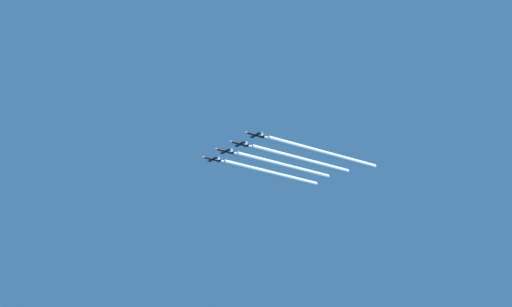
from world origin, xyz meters
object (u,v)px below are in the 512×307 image
object	(u,v)px
jet_inner_left	(239,144)
jet_center	(224,151)
jet_inner_right	(211,159)
jet_far_left	(254,135)

from	to	relation	value
jet_inner_left	jet_center	bearing A→B (deg)	0.91
jet_inner_left	jet_inner_right	world-z (taller)	jet_inner_right
jet_far_left	jet_inner_right	distance (m)	36.66
jet_inner_left	jet_center	xyz separation A→B (m)	(11.81, 0.19, 0.17)
jet_center	jet_inner_left	bearing A→B (deg)	-179.09
jet_center	jet_inner_right	world-z (taller)	jet_center
jet_far_left	jet_inner_left	world-z (taller)	jet_far_left
jet_inner_left	jet_inner_right	distance (m)	23.96
jet_far_left	jet_inner_left	bearing A→B (deg)	-1.35
jet_far_left	jet_center	world-z (taller)	jet_center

